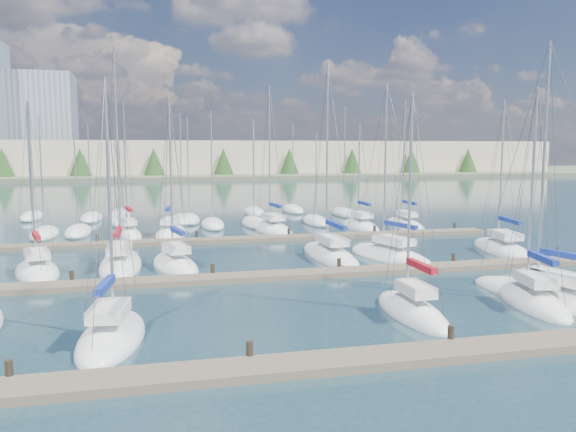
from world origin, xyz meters
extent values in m
plane|color=#243E48|center=(0.00, 60.00, 0.00)|extent=(400.00, 400.00, 0.00)
cube|color=#6B5E4C|center=(0.00, 2.00, 0.15)|extent=(44.00, 1.80, 0.35)
cylinder|color=#2D261C|center=(-12.00, 2.90, 0.30)|extent=(0.26, 0.26, 1.10)
cylinder|color=#2D261C|center=(-4.00, 2.90, 0.30)|extent=(0.26, 0.26, 1.10)
cylinder|color=#2D261C|center=(4.00, 2.90, 0.30)|extent=(0.26, 0.26, 1.10)
cube|color=#6B5E4C|center=(0.00, 16.00, 0.15)|extent=(44.00, 1.80, 0.35)
cylinder|color=#2D261C|center=(-12.00, 16.90, 0.30)|extent=(0.26, 0.26, 1.10)
cylinder|color=#2D261C|center=(-4.00, 16.90, 0.30)|extent=(0.26, 0.26, 1.10)
cylinder|color=#2D261C|center=(4.00, 16.90, 0.30)|extent=(0.26, 0.26, 1.10)
cylinder|color=#2D261C|center=(12.00, 16.90, 0.30)|extent=(0.26, 0.26, 1.10)
cylinder|color=#2D261C|center=(20.00, 16.90, 0.30)|extent=(0.26, 0.26, 1.10)
cube|color=#6B5E4C|center=(0.00, 30.00, 0.15)|extent=(44.00, 1.80, 0.35)
cylinder|color=#2D261C|center=(-12.00, 30.90, 0.30)|extent=(0.26, 0.26, 1.10)
cylinder|color=#2D261C|center=(-4.00, 30.90, 0.30)|extent=(0.26, 0.26, 1.10)
cylinder|color=#2D261C|center=(4.00, 30.90, 0.30)|extent=(0.26, 0.26, 1.10)
cylinder|color=#2D261C|center=(12.00, 30.90, 0.30)|extent=(0.26, 0.26, 1.10)
cylinder|color=#2D261C|center=(20.00, 30.90, 0.30)|extent=(0.26, 0.26, 1.10)
ellipsoid|color=white|center=(-14.54, 20.45, 0.05)|extent=(4.19, 7.02, 1.60)
cube|color=black|center=(-14.54, 20.45, 0.05)|extent=(2.11, 3.40, 0.12)
cube|color=silver|center=(-14.45, 20.13, 1.35)|extent=(1.95, 2.59, 0.50)
cylinder|color=#9EA0A5|center=(-14.68, 20.96, 5.88)|extent=(0.14, 0.14, 9.55)
cylinder|color=#9EA0A5|center=(-14.31, 19.62, 2.40)|extent=(0.84, 2.69, 0.10)
cube|color=maroon|center=(-14.31, 19.62, 2.52)|extent=(0.97, 2.53, 0.30)
ellipsoid|color=white|center=(16.97, 35.22, 0.05)|extent=(2.61, 8.12, 1.60)
cube|color=black|center=(16.97, 35.22, 0.05)|extent=(1.34, 3.90, 0.12)
cube|color=silver|center=(16.95, 34.82, 1.35)|extent=(1.38, 2.86, 0.50)
cylinder|color=#9EA0A5|center=(16.99, 35.86, 6.80)|extent=(0.14, 0.14, 11.40)
cylinder|color=#9EA0A5|center=(16.93, 34.17, 2.40)|extent=(0.21, 3.38, 0.10)
cube|color=navy|center=(16.93, 34.17, 2.52)|extent=(0.40, 3.12, 0.30)
ellipsoid|color=white|center=(8.90, 20.30, 0.05)|extent=(4.95, 9.06, 1.60)
cube|color=black|center=(8.90, 20.30, 0.05)|extent=(2.48, 4.38, 0.12)
cube|color=silver|center=(9.01, 19.88, 1.35)|extent=(2.28, 3.32, 0.50)
cylinder|color=#9EA0A5|center=(8.72, 20.97, 6.69)|extent=(0.14, 0.14, 11.18)
cylinder|color=#9EA0A5|center=(9.18, 19.22, 2.40)|extent=(1.03, 3.53, 0.10)
cube|color=navy|center=(9.18, 19.22, 2.52)|extent=(1.15, 3.30, 0.30)
ellipsoid|color=white|center=(3.44, 35.66, 0.05)|extent=(3.70, 8.79, 1.60)
cube|color=maroon|center=(3.44, 35.66, 0.05)|extent=(1.89, 4.23, 0.12)
cube|color=silver|center=(3.49, 35.24, 1.35)|extent=(1.86, 3.13, 0.50)
cylinder|color=#9EA0A5|center=(3.37, 36.34, 7.37)|extent=(0.14, 0.14, 12.54)
cylinder|color=#9EA0A5|center=(3.56, 34.56, 2.40)|extent=(0.46, 3.58, 0.10)
cube|color=navy|center=(3.56, 34.56, 2.52)|extent=(0.63, 3.31, 0.30)
ellipsoid|color=white|center=(18.25, 20.77, 0.05)|extent=(4.15, 9.06, 1.60)
cube|color=silver|center=(18.18, 20.34, 1.35)|extent=(1.98, 3.26, 0.50)
cylinder|color=#9EA0A5|center=(18.37, 21.46, 6.26)|extent=(0.14, 0.14, 10.31)
cylinder|color=#9EA0A5|center=(18.06, 19.66, 2.40)|extent=(0.72, 3.63, 0.10)
cube|color=navy|center=(18.06, 19.66, 2.52)|extent=(0.87, 3.37, 0.30)
ellipsoid|color=white|center=(-9.05, 6.60, 0.05)|extent=(3.27, 6.82, 1.60)
cube|color=silver|center=(-9.09, 6.28, 1.35)|extent=(1.63, 2.45, 0.50)
cylinder|color=#9EA0A5|center=(-8.99, 7.12, 5.82)|extent=(0.14, 0.14, 9.44)
cylinder|color=#9EA0A5|center=(-9.16, 5.76, 2.40)|extent=(0.45, 2.75, 0.10)
cube|color=navy|center=(-9.16, 5.76, 2.52)|extent=(0.62, 2.55, 0.30)
ellipsoid|color=white|center=(-9.76, 34.99, 0.05)|extent=(3.31, 7.09, 1.60)
cube|color=black|center=(-9.76, 34.99, 0.05)|extent=(1.67, 3.42, 0.12)
cube|color=silver|center=(-9.69, 34.66, 1.35)|extent=(1.56, 2.56, 0.50)
cylinder|color=#9EA0A5|center=(-9.86, 35.53, 6.47)|extent=(0.14, 0.14, 10.74)
cylinder|color=#9EA0A5|center=(-9.59, 34.12, 2.40)|extent=(0.64, 2.84, 0.10)
cube|color=maroon|center=(-9.59, 34.12, 2.52)|extent=(0.79, 2.65, 0.30)
ellipsoid|color=white|center=(12.33, 7.80, 0.05)|extent=(5.17, 10.17, 1.60)
cube|color=black|center=(12.33, 7.80, 0.05)|extent=(2.59, 4.91, 0.12)
cube|color=silver|center=(12.45, 7.33, 1.35)|extent=(2.34, 3.70, 0.50)
cylinder|color=#9EA0A5|center=(12.12, 8.56, 7.09)|extent=(0.14, 0.14, 11.97)
cylinder|color=#9EA0A5|center=(12.65, 6.57, 2.40)|extent=(1.16, 4.00, 0.10)
cube|color=navy|center=(12.65, 6.57, 2.52)|extent=(1.26, 3.73, 0.30)
ellipsoid|color=white|center=(-9.61, 21.49, 0.05)|extent=(2.67, 9.36, 1.60)
cube|color=silver|center=(-9.61, 21.02, 1.35)|extent=(1.47, 3.28, 0.50)
cylinder|color=#9EA0A5|center=(-9.61, 22.24, 7.73)|extent=(0.14, 0.14, 13.26)
cylinder|color=#9EA0A5|center=(-9.61, 20.27, 2.40)|extent=(0.11, 3.93, 0.10)
cube|color=maroon|center=(-9.61, 20.27, 2.52)|extent=(0.31, 3.62, 0.30)
ellipsoid|color=white|center=(12.28, 35.35, 0.05)|extent=(2.66, 7.46, 1.60)
cube|color=silver|center=(12.28, 34.98, 1.35)|extent=(1.46, 2.61, 0.50)
cylinder|color=#9EA0A5|center=(12.28, 35.95, 5.68)|extent=(0.14, 0.14, 9.17)
cylinder|color=#9EA0A5|center=(12.28, 34.38, 2.40)|extent=(0.11, 3.13, 0.10)
cube|color=navy|center=(12.28, 34.38, 2.52)|extent=(0.31, 2.88, 0.30)
ellipsoid|color=white|center=(11.06, 7.54, 0.05)|extent=(3.77, 7.39, 1.60)
cube|color=silver|center=(10.98, 7.20, 1.35)|extent=(1.76, 2.69, 0.50)
cylinder|color=#9EA0A5|center=(11.18, 8.10, 5.94)|extent=(0.14, 0.14, 9.68)
cylinder|color=#9EA0A5|center=(10.86, 6.65, 2.40)|extent=(0.75, 2.92, 0.10)
cube|color=navy|center=(10.86, 6.65, 2.52)|extent=(0.89, 2.73, 0.30)
ellipsoid|color=white|center=(-6.02, 34.80, 0.05)|extent=(3.74, 7.45, 1.60)
cube|color=silver|center=(-6.08, 34.45, 1.35)|extent=(1.82, 2.69, 0.50)
cylinder|color=#9EA0A5|center=(-5.93, 35.36, 6.91)|extent=(0.14, 0.14, 11.62)
cylinder|color=#9EA0A5|center=(-6.18, 33.88, 2.40)|extent=(0.60, 2.96, 0.10)
cube|color=navy|center=(-6.18, 33.88, 2.52)|extent=(0.76, 2.76, 0.30)
ellipsoid|color=white|center=(-6.11, 20.52, 0.05)|extent=(3.91, 7.23, 1.60)
cube|color=maroon|center=(-6.11, 20.52, 0.05)|extent=(1.97, 3.49, 0.12)
cube|color=silver|center=(-6.03, 20.18, 1.35)|extent=(1.84, 2.64, 0.50)
cylinder|color=#9EA0A5|center=(-6.23, 21.05, 6.09)|extent=(0.14, 0.14, 9.97)
cylinder|color=#9EA0A5|center=(-5.90, 19.65, 2.40)|extent=(0.76, 2.83, 0.10)
cube|color=navy|center=(-5.90, 19.65, 2.52)|extent=(0.90, 2.65, 0.30)
ellipsoid|color=white|center=(4.81, 21.49, 0.05)|extent=(2.90, 9.70, 1.60)
cube|color=silver|center=(4.82, 21.00, 1.35)|extent=(1.54, 3.41, 0.50)
cylinder|color=#9EA0A5|center=(4.79, 22.26, 7.40)|extent=(0.14, 0.14, 12.60)
cylinder|color=#9EA0A5|center=(4.85, 20.23, 2.40)|extent=(0.22, 4.04, 0.10)
cube|color=navy|center=(4.85, 20.23, 2.52)|extent=(0.41, 3.73, 0.30)
ellipsoid|color=white|center=(4.35, 7.12, 0.05)|extent=(2.03, 6.50, 1.60)
cube|color=maroon|center=(4.35, 7.12, 0.05)|extent=(1.05, 3.12, 0.12)
cube|color=silver|center=(4.35, 6.80, 1.35)|extent=(1.12, 2.27, 0.50)
cylinder|color=#9EA0A5|center=(4.35, 7.64, 5.69)|extent=(0.14, 0.14, 9.19)
cylinder|color=#9EA0A5|center=(4.35, 6.28, 2.40)|extent=(0.10, 2.73, 0.10)
cube|color=maroon|center=(4.35, 6.28, 2.52)|extent=(0.30, 2.51, 0.30)
cylinder|color=#9EA0A5|center=(-20.75, 49.89, 6.50)|extent=(0.12, 0.12, 11.20)
ellipsoid|color=white|center=(-20.75, 49.89, 0.25)|extent=(2.20, 6.40, 1.40)
cylinder|color=#9EA0A5|center=(-3.94, 43.45, 5.97)|extent=(0.12, 0.12, 10.14)
ellipsoid|color=white|center=(-3.94, 43.45, 0.25)|extent=(2.20, 6.40, 1.40)
cylinder|color=#9EA0A5|center=(-4.68, 43.24, 6.14)|extent=(0.12, 0.12, 10.49)
ellipsoid|color=white|center=(-4.68, 43.24, 0.25)|extent=(2.20, 6.40, 1.40)
cylinder|color=#9EA0A5|center=(9.07, 50.53, 5.93)|extent=(0.12, 0.12, 10.06)
ellipsoid|color=white|center=(9.07, 50.53, 0.25)|extent=(2.20, 6.40, 1.40)
cylinder|color=#9EA0A5|center=(-14.23, 47.33, 5.60)|extent=(0.12, 0.12, 9.39)
ellipsoid|color=white|center=(-14.23, 47.33, 0.25)|extent=(2.20, 6.40, 1.40)
cylinder|color=#9EA0A5|center=(-16.97, 36.19, 5.83)|extent=(0.12, 0.12, 9.85)
ellipsoid|color=white|center=(-16.97, 36.19, 0.25)|extent=(2.20, 6.40, 1.40)
cylinder|color=#9EA0A5|center=(-14.23, 36.83, 5.55)|extent=(0.12, 0.12, 9.30)
ellipsoid|color=white|center=(-14.23, 36.83, 0.25)|extent=(2.20, 6.40, 1.40)
cylinder|color=#9EA0A5|center=(13.97, 45.41, 6.74)|extent=(0.12, 0.12, 11.68)
ellipsoid|color=white|center=(13.97, 45.41, 0.25)|extent=(2.20, 6.40, 1.40)
cylinder|color=#9EA0A5|center=(2.31, 39.32, 5.78)|extent=(0.12, 0.12, 9.76)
ellipsoid|color=white|center=(2.31, 39.32, 0.25)|extent=(2.20, 6.40, 1.40)
cylinder|color=#9EA0A5|center=(-11.34, 49.91, 6.87)|extent=(0.12, 0.12, 11.95)
ellipsoid|color=white|center=(-11.34, 49.91, 0.25)|extent=(2.20, 6.40, 1.40)
cylinder|color=#9EA0A5|center=(8.76, 39.06, 5.13)|extent=(0.12, 0.12, 8.46)
ellipsoid|color=white|center=(8.76, 39.06, 0.25)|extent=(2.20, 6.40, 1.40)
cylinder|color=#9EA0A5|center=(-10.91, 43.47, 4.96)|extent=(0.12, 0.12, 8.12)
ellipsoid|color=white|center=(-10.91, 43.47, 0.25)|extent=(2.20, 6.40, 1.40)
cylinder|color=#9EA0A5|center=(4.00, 49.08, 5.90)|extent=(0.12, 0.12, 10.00)
ellipsoid|color=white|center=(4.00, 49.08, 0.25)|extent=(2.20, 6.40, 1.40)
cylinder|color=#9EA0A5|center=(-1.89, 38.97, 6.17)|extent=(0.12, 0.12, 10.54)
ellipsoid|color=white|center=(-1.89, 38.97, 0.25)|extent=(2.20, 6.40, 1.40)
cube|color=#666B51|center=(0.00, 150.00, 0.50)|extent=(400.00, 60.00, 1.00)
cube|color=beige|center=(10.00, 140.00, 5.00)|extent=(200.00, 12.00, 10.00)
cube|color=slate|center=(-40.00, 165.00, 15.00)|extent=(18.00, 15.00, 30.00)
cone|color=#284C1E|center=(-44.00, 133.00, 4.00)|extent=(6.00, 6.00, 8.00)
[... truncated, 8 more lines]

